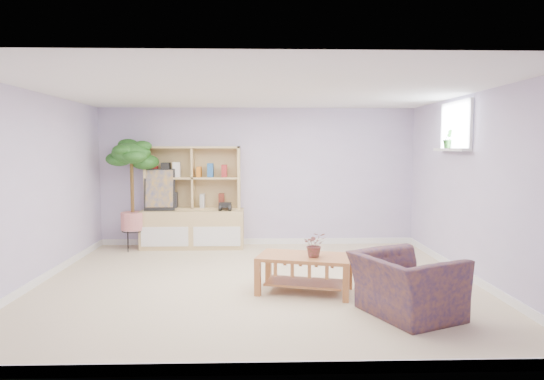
{
  "coord_description": "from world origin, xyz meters",
  "views": [
    {
      "loc": [
        0.0,
        -6.0,
        1.7
      ],
      "look_at": [
        0.2,
        0.52,
        1.14
      ],
      "focal_mm": 32.0,
      "sensor_mm": 36.0,
      "label": 1
    }
  ],
  "objects_px": {
    "floor_tree": "(132,195)",
    "armchair": "(406,281)",
    "storage_unit": "(193,197)",
    "coffee_table": "(305,274)"
  },
  "relations": [
    {
      "from": "floor_tree",
      "to": "armchair",
      "type": "relative_size",
      "value": 1.93
    },
    {
      "from": "armchair",
      "to": "storage_unit",
      "type": "bearing_deg",
      "value": 12.92
    },
    {
      "from": "storage_unit",
      "to": "armchair",
      "type": "bearing_deg",
      "value": -53.08
    },
    {
      "from": "floor_tree",
      "to": "armchair",
      "type": "distance_m",
      "value": 4.9
    },
    {
      "from": "coffee_table",
      "to": "armchair",
      "type": "bearing_deg",
      "value": -25.71
    },
    {
      "from": "floor_tree",
      "to": "armchair",
      "type": "xyz_separation_m",
      "value": [
        3.58,
        -3.29,
        -0.57
      ]
    },
    {
      "from": "floor_tree",
      "to": "armchair",
      "type": "height_order",
      "value": "floor_tree"
    },
    {
      "from": "storage_unit",
      "to": "coffee_table",
      "type": "relative_size",
      "value": 1.6
    },
    {
      "from": "storage_unit",
      "to": "floor_tree",
      "type": "relative_size",
      "value": 0.93
    },
    {
      "from": "armchair",
      "to": "floor_tree",
      "type": "bearing_deg",
      "value": 23.44
    }
  ]
}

